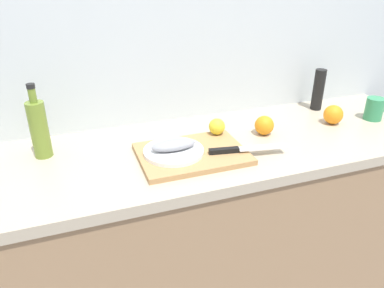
% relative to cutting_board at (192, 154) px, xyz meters
% --- Properties ---
extents(back_wall, '(3.20, 0.05, 2.50)m').
position_rel_cutting_board_xyz_m(back_wall, '(0.13, 0.39, 0.34)').
color(back_wall, silver).
rests_on(back_wall, ground_plane).
extents(kitchen_counter, '(2.00, 0.60, 0.90)m').
position_rel_cutting_board_xyz_m(kitchen_counter, '(0.13, 0.06, -0.46)').
color(kitchen_counter, '#9E7A56').
rests_on(kitchen_counter, ground_plane).
extents(cutting_board, '(0.39, 0.28, 0.02)m').
position_rel_cutting_board_xyz_m(cutting_board, '(0.00, 0.00, 0.00)').
color(cutting_board, tan).
rests_on(cutting_board, kitchen_counter).
extents(white_plate, '(0.22, 0.22, 0.01)m').
position_rel_cutting_board_xyz_m(white_plate, '(-0.07, 0.01, 0.02)').
color(white_plate, white).
rests_on(white_plate, cutting_board).
extents(fish_fillet, '(0.16, 0.07, 0.04)m').
position_rel_cutting_board_xyz_m(fish_fillet, '(-0.07, 0.01, 0.04)').
color(fish_fillet, gray).
rests_on(fish_fillet, white_plate).
extents(chef_knife, '(0.29, 0.08, 0.02)m').
position_rel_cutting_board_xyz_m(chef_knife, '(0.16, -0.06, 0.02)').
color(chef_knife, silver).
rests_on(chef_knife, cutting_board).
extents(lemon_0, '(0.07, 0.07, 0.07)m').
position_rel_cutting_board_xyz_m(lemon_0, '(0.14, 0.11, 0.04)').
color(lemon_0, yellow).
rests_on(lemon_0, cutting_board).
extents(olive_oil_bottle, '(0.06, 0.06, 0.27)m').
position_rel_cutting_board_xyz_m(olive_oil_bottle, '(-0.51, 0.19, 0.10)').
color(olive_oil_bottle, olive).
rests_on(olive_oil_bottle, kitchen_counter).
extents(coffee_mug_0, '(0.12, 0.08, 0.10)m').
position_rel_cutting_board_xyz_m(coffee_mug_0, '(0.89, 0.06, 0.04)').
color(coffee_mug_0, '#338C59').
rests_on(coffee_mug_0, kitchen_counter).
extents(orange_0, '(0.08, 0.08, 0.08)m').
position_rel_cutting_board_xyz_m(orange_0, '(0.69, 0.08, 0.03)').
color(orange_0, orange).
rests_on(orange_0, kitchen_counter).
extents(orange_1, '(0.08, 0.08, 0.08)m').
position_rel_cutting_board_xyz_m(orange_1, '(0.34, 0.08, 0.03)').
color(orange_1, orange).
rests_on(orange_1, kitchen_counter).
extents(pepper_mill, '(0.05, 0.05, 0.19)m').
position_rel_cutting_board_xyz_m(pepper_mill, '(0.73, 0.26, 0.09)').
color(pepper_mill, black).
rests_on(pepper_mill, kitchen_counter).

